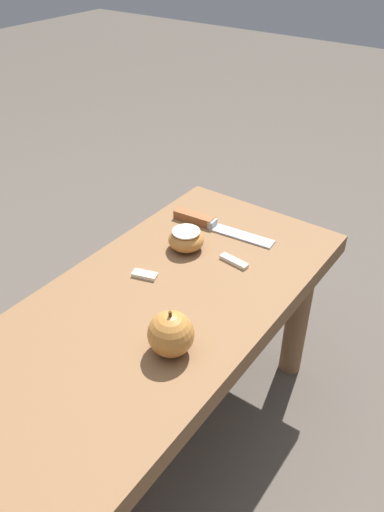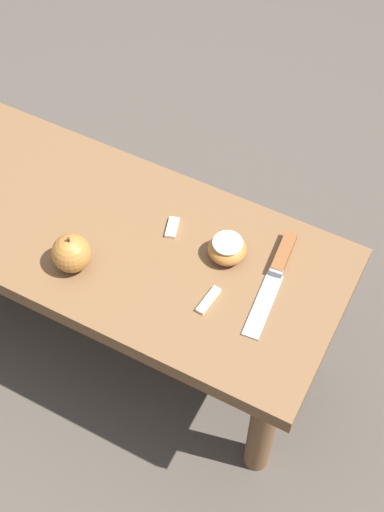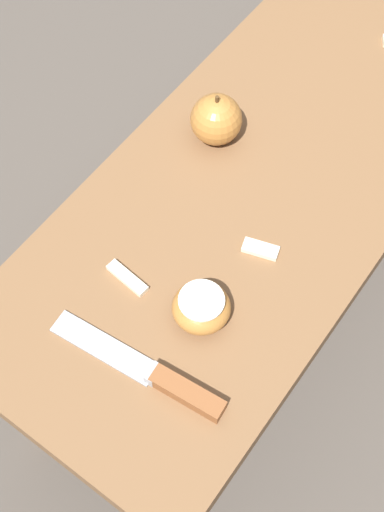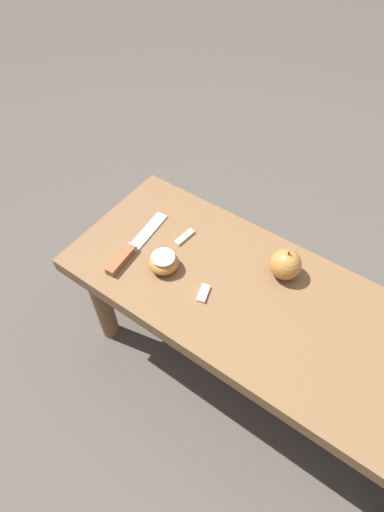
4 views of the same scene
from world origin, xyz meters
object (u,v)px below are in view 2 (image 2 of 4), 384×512
object	(u,v)px
wooden_bench	(90,240)
apple_cut	(227,249)
knife	(278,268)
apple_whole	(72,253)

from	to	relation	value
wooden_bench	apple_cut	distance (m)	0.30
wooden_bench	apple_cut	size ratio (longest dim) A/B	14.20
wooden_bench	knife	xyz separation A→B (m)	(-0.38, -0.07, 0.07)
knife	apple_cut	xyz separation A→B (m)	(0.10, 0.01, 0.01)
apple_whole	wooden_bench	bearing A→B (deg)	-70.77
wooden_bench	apple_whole	size ratio (longest dim) A/B	12.45
apple_whole	apple_cut	xyz separation A→B (m)	(-0.25, -0.15, -0.01)
knife	apple_cut	world-z (taller)	apple_cut
knife	apple_whole	size ratio (longest dim) A/B	2.86
wooden_bench	apple_whole	bearing A→B (deg)	109.23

